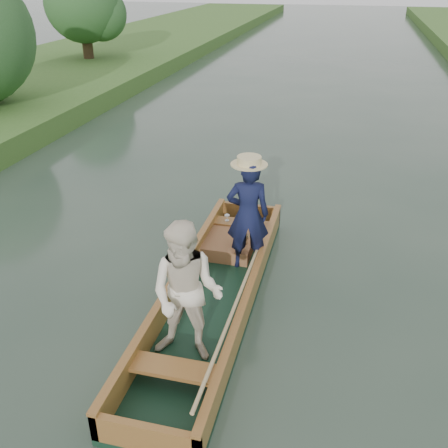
# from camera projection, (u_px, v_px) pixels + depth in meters

# --- Properties ---
(ground) EXTENTS (120.00, 120.00, 0.00)m
(ground) POSITION_uv_depth(u_px,v_px,m) (214.00, 304.00, 6.90)
(ground) COLOR #283D30
(ground) RESTS_ON ground
(trees_far) EXTENTS (22.66, 13.85, 4.40)m
(trees_far) POSITION_uv_depth(u_px,v_px,m) (265.00, 28.00, 14.20)
(trees_far) COLOR #47331E
(trees_far) RESTS_ON ground
(punt) EXTENTS (1.18, 5.00, 1.82)m
(punt) POSITION_uv_depth(u_px,v_px,m) (213.00, 272.00, 6.47)
(punt) COLOR #122F1F
(punt) RESTS_ON ground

